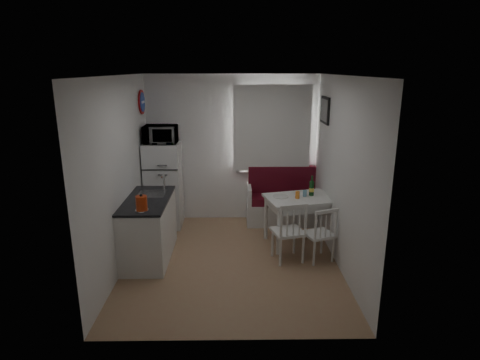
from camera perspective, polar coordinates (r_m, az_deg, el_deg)
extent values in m
cube|color=#AA7C5A|center=(5.91, -1.19, -11.43)|extent=(3.00, 3.50, 0.02)
cube|color=white|center=(5.27, -1.35, 14.65)|extent=(3.00, 3.50, 0.02)
cube|color=white|center=(7.15, -1.16, 4.43)|extent=(3.00, 0.02, 2.60)
cube|color=white|center=(3.78, -1.46, -5.95)|extent=(3.00, 0.02, 2.60)
cube|color=white|center=(5.66, -16.63, 0.75)|extent=(0.02, 3.50, 2.60)
cube|color=white|center=(5.64, 14.17, 0.87)|extent=(0.02, 3.50, 2.60)
cube|color=white|center=(7.10, 4.52, 6.96)|extent=(1.22, 0.06, 1.47)
cube|color=white|center=(7.02, 4.58, 7.28)|extent=(1.35, 0.02, 1.50)
cube|color=white|center=(6.00, -12.83, -6.91)|extent=(0.60, 1.30, 0.86)
cube|color=black|center=(5.84, -13.09, -2.78)|extent=(0.62, 1.32, 0.03)
cube|color=#99999E|center=(6.08, -12.41, -2.35)|extent=(0.40, 0.40, 0.10)
cylinder|color=silver|center=(6.17, -10.73, -0.25)|extent=(0.02, 0.02, 0.26)
cylinder|color=#1B43A4|center=(6.91, -13.73, 10.72)|extent=(0.03, 0.40, 0.40)
cube|color=black|center=(6.56, 11.96, 9.70)|extent=(0.04, 0.52, 0.42)
cube|color=white|center=(7.25, 6.51, -4.61)|extent=(1.39, 0.54, 0.39)
cube|color=#5B0E1D|center=(7.17, 6.57, -2.68)|extent=(1.33, 0.49, 0.13)
cube|color=#5B0E1D|center=(7.27, 6.45, 0.07)|extent=(1.33, 0.11, 0.49)
cube|color=white|center=(6.27, 8.53, -2.63)|extent=(1.16, 0.94, 0.04)
cube|color=white|center=(6.29, 8.50, -3.33)|extent=(1.04, 0.82, 0.12)
cylinder|color=white|center=(6.40, 8.39, -5.88)|extent=(0.06, 0.06, 0.72)
cube|color=white|center=(5.81, 6.84, -7.32)|extent=(0.51, 0.50, 0.04)
cube|color=white|center=(5.55, 7.17, -5.75)|extent=(0.40, 0.14, 0.44)
cube|color=white|center=(5.90, 11.13, -7.58)|extent=(0.49, 0.48, 0.04)
cube|color=white|center=(5.67, 11.58, -6.19)|extent=(0.35, 0.17, 0.40)
cube|color=white|center=(7.05, -10.79, -0.70)|extent=(0.59, 0.59, 1.48)
imported|color=white|center=(6.81, -11.24, 6.38)|extent=(0.54, 0.37, 0.30)
cylinder|color=#BA320E|center=(5.30, -13.83, -3.24)|extent=(0.17, 0.17, 0.23)
cylinder|color=orange|center=(6.19, 8.17, -2.11)|extent=(0.07, 0.07, 0.11)
cylinder|color=#71A5C0|center=(6.31, 9.20, -1.88)|extent=(0.06, 0.06, 0.10)
cylinder|color=white|center=(6.24, 5.79, -2.34)|extent=(0.24, 0.24, 0.02)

